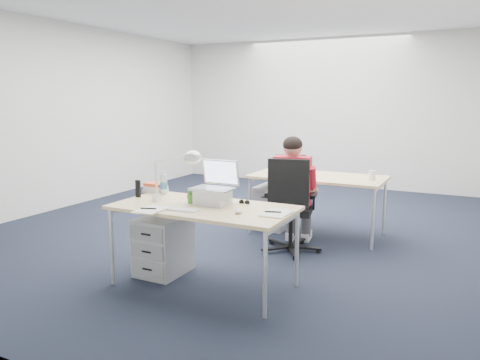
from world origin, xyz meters
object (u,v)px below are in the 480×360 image
seated_person (294,192)px  office_chair (290,225)px  cordless_phone (138,189)px  far_cup (372,175)px  desk_near (203,211)px  sunglasses (244,202)px  water_bottle (164,183)px  can_koozie (200,198)px  silver_laptop (213,183)px  desk_far (318,179)px  drawer_pedestal_near (164,245)px  bear_figurine (190,195)px  computer_mouse (238,211)px  headphones (200,195)px  book_stack (156,187)px  dark_laptop (290,165)px  drawer_pedestal_far (273,207)px  wireless_keyboard (183,210)px  desk_lamp (170,175)px

seated_person → office_chair: bearing=-90.7°
cordless_phone → far_cup: bearing=48.0°
desk_near → sunglasses: (0.28, 0.25, 0.06)m
office_chair → water_bottle: (-0.97, -0.96, 0.55)m
office_chair → can_koozie: size_ratio=9.94×
silver_laptop → can_koozie: (-0.10, -0.05, -0.14)m
desk_far → far_cup: (0.65, -0.01, 0.10)m
drawer_pedestal_near → bear_figurine: 0.63m
computer_mouse → headphones: bearing=133.2°
book_stack → dark_laptop: (0.87, 1.51, 0.09)m
dark_laptop → can_koozie: bearing=-115.8°
silver_laptop → cordless_phone: 0.80m
desk_far → drawer_pedestal_far: desk_far is taller
drawer_pedestal_near → drawer_pedestal_far: same height
seated_person → drawer_pedestal_far: (-0.53, 0.66, -0.35)m
silver_laptop → wireless_keyboard: (-0.10, -0.32, -0.18)m
drawer_pedestal_far → silver_laptop: silver_laptop is taller
headphones → dark_laptop: 1.56m
headphones → book_stack: (-0.53, 0.01, 0.03)m
cordless_phone → desk_lamp: bearing=-8.1°
desk_lamp → wireless_keyboard: bearing=-30.7°
seated_person → book_stack: (-1.08, -1.09, 0.15)m
far_cup → seated_person: bearing=-138.9°
office_chair → sunglasses: bearing=-106.6°
desk_far → book_stack: size_ratio=7.65×
book_stack → sunglasses: (1.03, -0.07, -0.04)m
drawer_pedestal_near → silver_laptop: silver_laptop is taller
seated_person → cordless_phone: bearing=-137.1°
desk_far → bear_figurine: (-0.56, -1.98, 0.12)m
office_chair → can_koozie: bearing=-121.6°
desk_near → cordless_phone: bearing=176.7°
computer_mouse → far_cup: size_ratio=0.89×
silver_laptop → sunglasses: 0.33m
headphones → dark_laptop: (0.35, 1.52, 0.12)m
silver_laptop → book_stack: size_ratio=1.83×
sunglasses → seated_person: bearing=83.2°
book_stack → cordless_phone: (0.00, -0.27, 0.04)m
desk_far → can_koozie: (-0.46, -1.99, 0.10)m
office_chair → dark_laptop: (-0.23, 0.60, 0.57)m
drawer_pedestal_far → water_bottle: (-0.42, -1.79, 0.57)m
drawer_pedestal_near → computer_mouse: bearing=-11.7°
can_koozie → headphones: bearing=122.8°
headphones → sunglasses: bearing=-2.9°
seated_person → desk_lamp: bearing=-123.7°
headphones → desk_near: bearing=-49.9°
desk_lamp → drawer_pedestal_far: bearing=91.8°
wireless_keyboard → desk_lamp: desk_lamp is taller
silver_laptop → desk_lamp: (-0.37, -0.12, 0.06)m
seated_person → silver_laptop: bearing=-111.3°
desk_near → bear_figurine: 0.21m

